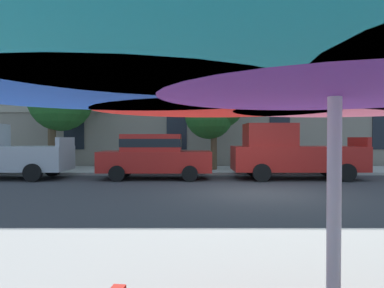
{
  "coord_description": "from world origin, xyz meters",
  "views": [
    {
      "loc": [
        -1.98,
        -10.51,
        1.65
      ],
      "look_at": [
        -2.01,
        3.2,
        1.4
      ],
      "focal_mm": 33.47,
      "sensor_mm": 36.0,
      "label": 1
    }
  ],
  "objects_px": {
    "street_tree_left": "(61,98)",
    "patio_umbrella": "(336,40)",
    "sedan_red": "(155,155)",
    "street_tree_middle": "(216,108)",
    "pickup_red": "(292,153)"
  },
  "relations": [
    {
      "from": "street_tree_left",
      "to": "patio_umbrella",
      "type": "bearing_deg",
      "value": -66.19
    },
    {
      "from": "pickup_red",
      "to": "street_tree_middle",
      "type": "xyz_separation_m",
      "value": [
        -2.85,
        2.88,
        2.03
      ]
    },
    {
      "from": "sedan_red",
      "to": "patio_umbrella",
      "type": "bearing_deg",
      "value": -80.6
    },
    {
      "from": "pickup_red",
      "to": "street_tree_left",
      "type": "height_order",
      "value": "street_tree_left"
    },
    {
      "from": "street_tree_left",
      "to": "patio_umbrella",
      "type": "distance_m",
      "value": 17.51
    },
    {
      "from": "sedan_red",
      "to": "street_tree_left",
      "type": "xyz_separation_m",
      "value": [
        -4.94,
        3.26,
        2.65
      ]
    },
    {
      "from": "pickup_red",
      "to": "street_tree_middle",
      "type": "bearing_deg",
      "value": 134.68
    },
    {
      "from": "pickup_red",
      "to": "patio_umbrella",
      "type": "distance_m",
      "value": 13.17
    },
    {
      "from": "pickup_red",
      "to": "street_tree_middle",
      "type": "distance_m",
      "value": 4.54
    },
    {
      "from": "pickup_red",
      "to": "patio_umbrella",
      "type": "xyz_separation_m",
      "value": [
        -3.33,
        -12.7,
        1.04
      ]
    },
    {
      "from": "sedan_red",
      "to": "street_tree_middle",
      "type": "distance_m",
      "value": 4.41
    },
    {
      "from": "street_tree_middle",
      "to": "sedan_red",
      "type": "bearing_deg",
      "value": -131.87
    },
    {
      "from": "sedan_red",
      "to": "street_tree_left",
      "type": "relative_size",
      "value": 0.85
    },
    {
      "from": "sedan_red",
      "to": "street_tree_middle",
      "type": "relative_size",
      "value": 0.97
    },
    {
      "from": "sedan_red",
      "to": "pickup_red",
      "type": "relative_size",
      "value": 0.86
    }
  ]
}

